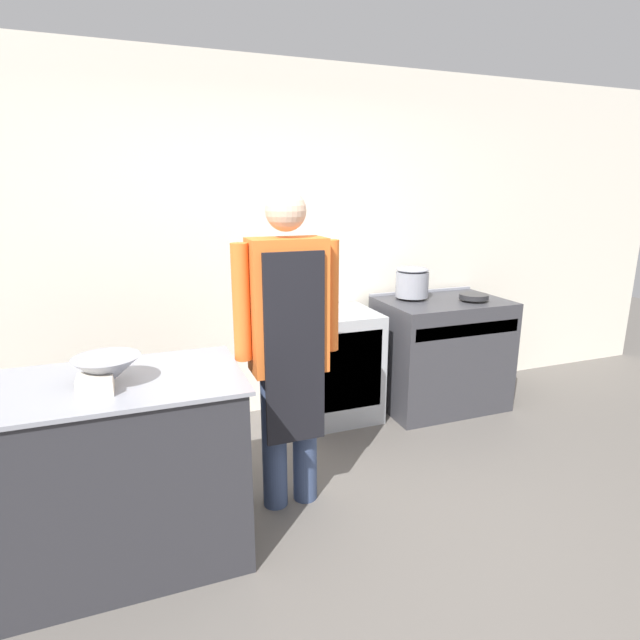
# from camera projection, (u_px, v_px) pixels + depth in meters

# --- Properties ---
(ground_plane) EXTENTS (14.00, 14.00, 0.00)m
(ground_plane) POSITION_uv_depth(u_px,v_px,m) (389.00, 574.00, 2.37)
(ground_plane) COLOR #5B5651
(wall_back) EXTENTS (8.00, 0.05, 2.70)m
(wall_back) POSITION_uv_depth(u_px,v_px,m) (270.00, 246.00, 3.87)
(wall_back) COLOR silver
(wall_back) RESTS_ON ground_plane
(prep_counter) EXTENTS (1.26, 0.71, 0.93)m
(prep_counter) POSITION_uv_depth(u_px,v_px,m) (111.00, 474.00, 2.36)
(prep_counter) COLOR #2D2D33
(prep_counter) RESTS_ON ground_plane
(stove) EXTENTS (1.00, 0.70, 0.93)m
(stove) POSITION_uv_depth(u_px,v_px,m) (440.00, 353.00, 4.16)
(stove) COLOR #38383D
(stove) RESTS_ON ground_plane
(fridge_unit) EXTENTS (0.68, 0.57, 0.86)m
(fridge_unit) POSITION_uv_depth(u_px,v_px,m) (332.00, 365.00, 3.93)
(fridge_unit) COLOR #A8ADB2
(fridge_unit) RESTS_ON ground_plane
(person_cook) EXTENTS (0.58, 0.24, 1.77)m
(person_cook) POSITION_uv_depth(u_px,v_px,m) (288.00, 338.00, 2.68)
(person_cook) COLOR #38476B
(person_cook) RESTS_ON ground_plane
(mixing_bowl) EXTENTS (0.29, 0.29, 0.13)m
(mixing_bowl) POSITION_uv_depth(u_px,v_px,m) (107.00, 371.00, 2.20)
(mixing_bowl) COLOR gray
(mixing_bowl) RESTS_ON prep_counter
(plastic_tub) EXTENTS (0.14, 0.14, 0.08)m
(plastic_tub) POSITION_uv_depth(u_px,v_px,m) (95.00, 384.00, 2.12)
(plastic_tub) COLOR silver
(plastic_tub) RESTS_ON prep_counter
(stock_pot) EXTENTS (0.26, 0.26, 0.25)m
(stock_pot) POSITION_uv_depth(u_px,v_px,m) (412.00, 282.00, 4.04)
(stock_pot) COLOR gray
(stock_pot) RESTS_ON stove
(saute_pan) EXTENTS (0.23, 0.23, 0.04)m
(saute_pan) POSITION_uv_depth(u_px,v_px,m) (474.00, 296.00, 3.99)
(saute_pan) COLOR #262628
(saute_pan) RESTS_ON stove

